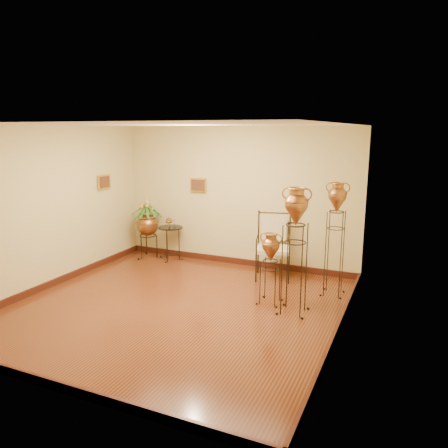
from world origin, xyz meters
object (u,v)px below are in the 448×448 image
at_px(armchair, 273,247).
at_px(side_table, 171,243).
at_px(amphora_mid, 295,250).
at_px(planter_urn, 147,222).
at_px(amphora_tall, 335,238).

relative_size(armchair, side_table, 1.32).
bearing_deg(side_table, amphora_mid, -27.50).
distance_m(amphora_mid, armchair, 1.62).
relative_size(amphora_mid, side_table, 2.12).
xyz_separation_m(planter_urn, side_table, (0.58, 0.00, -0.41)).
relative_size(amphora_tall, amphora_mid, 0.99).
height_order(amphora_mid, planter_urn, amphora_mid).
height_order(amphora_tall, side_table, amphora_tall).
xyz_separation_m(amphora_tall, side_table, (-3.51, 0.61, -0.60)).
bearing_deg(armchair, amphora_tall, -33.48).
bearing_deg(planter_urn, amphora_tall, -8.51).
bearing_deg(side_table, amphora_tall, -9.89).
relative_size(amphora_tall, side_table, 2.09).
distance_m(amphora_mid, side_table, 3.54).
bearing_deg(amphora_tall, armchair, 161.94).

